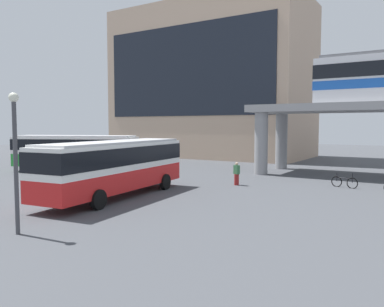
% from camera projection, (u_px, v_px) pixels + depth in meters
% --- Properties ---
extents(ground_plane, '(120.00, 120.00, 0.00)m').
position_uv_depth(ground_plane, '(192.00, 176.00, 31.62)').
color(ground_plane, '#47494F').
extents(station_building, '(25.45, 13.00, 19.48)m').
position_uv_depth(station_building, '(211.00, 83.00, 52.35)').
color(station_building, tan).
rests_on(station_building, ground_plane).
extents(bus_main, '(3.75, 11.25, 3.22)m').
position_uv_depth(bus_main, '(116.00, 163.00, 22.21)').
color(bus_main, red).
rests_on(bus_main, ground_plane).
extents(bus_secondary, '(11.15, 6.69, 3.22)m').
position_uv_depth(bus_secondary, '(76.00, 149.00, 34.63)').
color(bus_secondary, '#268C33').
rests_on(bus_secondary, ground_plane).
extents(bicycle_black, '(1.76, 0.45, 1.04)m').
position_uv_depth(bicycle_black, '(344.00, 182.00, 25.79)').
color(bicycle_black, black).
rests_on(bicycle_black, ground_plane).
extents(pedestrian_at_kerb, '(0.47, 0.40, 1.59)m').
position_uv_depth(pedestrian_at_kerb, '(237.00, 174.00, 26.81)').
color(pedestrian_at_kerb, maroon).
rests_on(pedestrian_at_kerb, ground_plane).
extents(lamp_post, '(0.36, 0.36, 5.33)m').
position_uv_depth(lamp_post, '(15.00, 150.00, 14.54)').
color(lamp_post, '#3F3F44').
rests_on(lamp_post, ground_plane).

